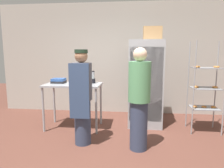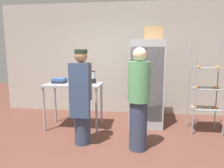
{
  "view_description": "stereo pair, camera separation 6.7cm",
  "coord_description": "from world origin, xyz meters",
  "px_view_note": "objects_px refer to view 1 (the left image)",
  "views": [
    {
      "loc": [
        0.34,
        -2.81,
        1.54
      ],
      "look_at": [
        -0.03,
        0.71,
        1.01
      ],
      "focal_mm": 32.0,
      "sensor_mm": 36.0,
      "label": 1
    },
    {
      "loc": [
        0.41,
        -2.8,
        1.54
      ],
      "look_at": [
        -0.03,
        0.71,
        1.01
      ],
      "focal_mm": 32.0,
      "sensor_mm": 36.0,
      "label": 2
    }
  ],
  "objects_px": {
    "refrigerator": "(145,83)",
    "blender_pitcher": "(92,78)",
    "baking_rack": "(205,88)",
    "donut_box": "(77,83)",
    "person_baker": "(82,96)",
    "cardboard_storage_box": "(152,34)",
    "binder_stack": "(59,81)",
    "person_customer": "(139,99)"
  },
  "relations": [
    {
      "from": "refrigerator",
      "to": "blender_pitcher",
      "type": "height_order",
      "value": "refrigerator"
    },
    {
      "from": "baking_rack",
      "to": "donut_box",
      "type": "height_order",
      "value": "baking_rack"
    },
    {
      "from": "donut_box",
      "to": "person_baker",
      "type": "bearing_deg",
      "value": -66.61
    },
    {
      "from": "baking_rack",
      "to": "donut_box",
      "type": "bearing_deg",
      "value": -175.1
    },
    {
      "from": "donut_box",
      "to": "cardboard_storage_box",
      "type": "xyz_separation_m",
      "value": [
        1.5,
        0.58,
        0.99
      ]
    },
    {
      "from": "donut_box",
      "to": "blender_pitcher",
      "type": "relative_size",
      "value": 0.95
    },
    {
      "from": "refrigerator",
      "to": "blender_pitcher",
      "type": "xyz_separation_m",
      "value": [
        -1.11,
        -0.22,
        0.13
      ]
    },
    {
      "from": "person_baker",
      "to": "baking_rack",
      "type": "bearing_deg",
      "value": 19.98
    },
    {
      "from": "baking_rack",
      "to": "binder_stack",
      "type": "height_order",
      "value": "baking_rack"
    },
    {
      "from": "baking_rack",
      "to": "blender_pitcher",
      "type": "height_order",
      "value": "baking_rack"
    },
    {
      "from": "binder_stack",
      "to": "person_baker",
      "type": "bearing_deg",
      "value": -48.98
    },
    {
      "from": "blender_pitcher",
      "to": "binder_stack",
      "type": "relative_size",
      "value": 0.95
    },
    {
      "from": "refrigerator",
      "to": "person_baker",
      "type": "bearing_deg",
      "value": -135.6
    },
    {
      "from": "refrigerator",
      "to": "cardboard_storage_box",
      "type": "distance_m",
      "value": 1.07
    },
    {
      "from": "baking_rack",
      "to": "cardboard_storage_box",
      "type": "relative_size",
      "value": 4.67
    },
    {
      "from": "binder_stack",
      "to": "person_baker",
      "type": "xyz_separation_m",
      "value": [
        0.72,
        -0.82,
        -0.14
      ]
    },
    {
      "from": "refrigerator",
      "to": "binder_stack",
      "type": "xyz_separation_m",
      "value": [
        -1.82,
        -0.26,
        0.07
      ]
    },
    {
      "from": "baking_rack",
      "to": "person_customer",
      "type": "height_order",
      "value": "baking_rack"
    },
    {
      "from": "donut_box",
      "to": "cardboard_storage_box",
      "type": "bearing_deg",
      "value": 20.95
    },
    {
      "from": "blender_pitcher",
      "to": "person_baker",
      "type": "distance_m",
      "value": 0.89
    },
    {
      "from": "person_customer",
      "to": "cardboard_storage_box",
      "type": "bearing_deg",
      "value": 77.23
    },
    {
      "from": "donut_box",
      "to": "person_customer",
      "type": "bearing_deg",
      "value": -30.27
    },
    {
      "from": "blender_pitcher",
      "to": "person_customer",
      "type": "distance_m",
      "value": 1.37
    },
    {
      "from": "baking_rack",
      "to": "person_baker",
      "type": "xyz_separation_m",
      "value": [
        -2.27,
        -0.82,
        -0.04
      ]
    },
    {
      "from": "refrigerator",
      "to": "binder_stack",
      "type": "relative_size",
      "value": 6.7
    },
    {
      "from": "donut_box",
      "to": "binder_stack",
      "type": "bearing_deg",
      "value": 154.64
    },
    {
      "from": "refrigerator",
      "to": "cardboard_storage_box",
      "type": "xyz_separation_m",
      "value": [
        0.13,
        0.1,
        1.05
      ]
    },
    {
      "from": "refrigerator",
      "to": "donut_box",
      "type": "distance_m",
      "value": 1.45
    },
    {
      "from": "refrigerator",
      "to": "cardboard_storage_box",
      "type": "relative_size",
      "value": 4.75
    },
    {
      "from": "refrigerator",
      "to": "binder_stack",
      "type": "distance_m",
      "value": 1.84
    },
    {
      "from": "binder_stack",
      "to": "person_baker",
      "type": "relative_size",
      "value": 0.17
    },
    {
      "from": "refrigerator",
      "to": "baking_rack",
      "type": "bearing_deg",
      "value": -12.72
    },
    {
      "from": "person_customer",
      "to": "person_baker",
      "type": "bearing_deg",
      "value": 173.96
    },
    {
      "from": "blender_pitcher",
      "to": "person_baker",
      "type": "relative_size",
      "value": 0.16
    },
    {
      "from": "refrigerator",
      "to": "person_baker",
      "type": "relative_size",
      "value": 1.13
    },
    {
      "from": "binder_stack",
      "to": "person_baker",
      "type": "distance_m",
      "value": 1.1
    },
    {
      "from": "binder_stack",
      "to": "refrigerator",
      "type": "bearing_deg",
      "value": 8.24
    },
    {
      "from": "baking_rack",
      "to": "person_customer",
      "type": "distance_m",
      "value": 1.61
    },
    {
      "from": "refrigerator",
      "to": "baking_rack",
      "type": "relative_size",
      "value": 1.02
    },
    {
      "from": "binder_stack",
      "to": "blender_pitcher",
      "type": "bearing_deg",
      "value": 3.59
    },
    {
      "from": "donut_box",
      "to": "binder_stack",
      "type": "height_order",
      "value": "donut_box"
    },
    {
      "from": "baking_rack",
      "to": "person_customer",
      "type": "bearing_deg",
      "value": -144.93
    }
  ]
}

